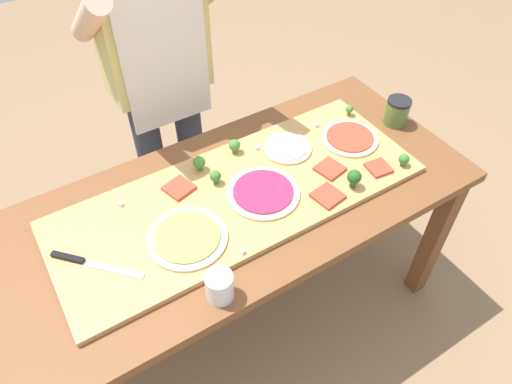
% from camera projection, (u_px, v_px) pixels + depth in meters
% --- Properties ---
extents(ground_plane, '(8.00, 8.00, 0.00)m').
position_uv_depth(ground_plane, '(235.00, 315.00, 2.24)').
color(ground_plane, '#896B4C').
extents(prep_table, '(1.78, 0.77, 0.79)m').
position_uv_depth(prep_table, '(229.00, 221.00, 1.74)').
color(prep_table, brown).
rests_on(prep_table, ground).
extents(cutting_board, '(1.32, 0.51, 0.02)m').
position_uv_depth(cutting_board, '(239.00, 196.00, 1.67)').
color(cutting_board, tan).
rests_on(cutting_board, prep_table).
extents(chefs_knife, '(0.22, 0.24, 0.02)m').
position_uv_depth(chefs_knife, '(84.00, 262.00, 1.46)').
color(chefs_knife, '#B7BABF').
rests_on(chefs_knife, cutting_board).
extents(pizza_whole_white_garlic, '(0.19, 0.19, 0.02)m').
position_uv_depth(pizza_whole_white_garlic, '(287.00, 148.00, 1.82)').
color(pizza_whole_white_garlic, beige).
rests_on(pizza_whole_white_garlic, cutting_board).
extents(pizza_whole_pesto_green, '(0.26, 0.26, 0.02)m').
position_uv_depth(pizza_whole_pesto_green, '(187.00, 238.00, 1.52)').
color(pizza_whole_pesto_green, beige).
rests_on(pizza_whole_pesto_green, cutting_board).
extents(pizza_whole_beet_magenta, '(0.26, 0.26, 0.02)m').
position_uv_depth(pizza_whole_beet_magenta, '(263.00, 192.00, 1.66)').
color(pizza_whole_beet_magenta, beige).
rests_on(pizza_whole_beet_magenta, cutting_board).
extents(pizza_whole_tomato_red, '(0.22, 0.22, 0.02)m').
position_uv_depth(pizza_whole_tomato_red, '(350.00, 138.00, 1.86)').
color(pizza_whole_tomato_red, beige).
rests_on(pizza_whole_tomato_red, cutting_board).
extents(pizza_slice_near_left, '(0.09, 0.09, 0.01)m').
position_uv_depth(pizza_slice_near_left, '(379.00, 168.00, 1.75)').
color(pizza_slice_near_left, '#BC3D28').
rests_on(pizza_slice_near_left, cutting_board).
extents(pizza_slice_far_left, '(0.11, 0.11, 0.01)m').
position_uv_depth(pizza_slice_far_left, '(330.00, 169.00, 1.74)').
color(pizza_slice_far_left, '#BC3D28').
rests_on(pizza_slice_far_left, cutting_board).
extents(pizza_slice_near_right, '(0.11, 0.11, 0.01)m').
position_uv_depth(pizza_slice_near_right, '(179.00, 188.00, 1.68)').
color(pizza_slice_near_right, '#BC3D28').
rests_on(pizza_slice_near_right, cutting_board).
extents(pizza_slice_center, '(0.11, 0.11, 0.01)m').
position_uv_depth(pizza_slice_center, '(328.00, 196.00, 1.65)').
color(pizza_slice_center, '#BC3D28').
rests_on(pizza_slice_center, cutting_board).
extents(broccoli_floret_center_right, '(0.03, 0.03, 0.05)m').
position_uv_depth(broccoli_floret_center_right, '(349.00, 109.00, 1.95)').
color(broccoli_floret_center_right, '#487A23').
rests_on(broccoli_floret_center_right, cutting_board).
extents(broccoli_floret_front_right, '(0.04, 0.04, 0.06)m').
position_uv_depth(broccoli_floret_front_right, '(235.00, 145.00, 1.79)').
color(broccoli_floret_front_right, '#487A23').
rests_on(broccoli_floret_front_right, cutting_board).
extents(broccoli_floret_front_left, '(0.05, 0.05, 0.06)m').
position_uv_depth(broccoli_floret_front_left, '(199.00, 163.00, 1.72)').
color(broccoli_floret_front_left, '#487A23').
rests_on(broccoli_floret_front_left, cutting_board).
extents(broccoli_floret_front_mid, '(0.04, 0.04, 0.05)m').
position_uv_depth(broccoli_floret_front_mid, '(404.00, 159.00, 1.74)').
color(broccoli_floret_front_mid, '#3F7220').
rests_on(broccoli_floret_front_mid, cutting_board).
extents(broccoli_floret_back_left, '(0.05, 0.05, 0.07)m').
position_uv_depth(broccoli_floret_back_left, '(354.00, 177.00, 1.66)').
color(broccoli_floret_back_left, '#2C5915').
rests_on(broccoli_floret_back_left, cutting_board).
extents(broccoli_floret_back_mid, '(0.04, 0.04, 0.06)m').
position_uv_depth(broccoli_floret_back_mid, '(214.00, 177.00, 1.68)').
color(broccoli_floret_back_mid, '#3F7220').
rests_on(broccoli_floret_back_mid, cutting_board).
extents(cheese_crumble_a, '(0.02, 0.02, 0.01)m').
position_uv_depth(cheese_crumble_a, '(121.00, 204.00, 1.62)').
color(cheese_crumble_a, silver).
rests_on(cheese_crumble_a, cutting_board).
extents(cheese_crumble_b, '(0.02, 0.02, 0.01)m').
position_uv_depth(cheese_crumble_b, '(243.00, 251.00, 1.48)').
color(cheese_crumble_b, white).
rests_on(cheese_crumble_b, cutting_board).
extents(cheese_crumble_c, '(0.02, 0.02, 0.01)m').
position_uv_depth(cheese_crumble_c, '(316.00, 125.00, 1.92)').
color(cheese_crumble_c, silver).
rests_on(cheese_crumble_c, cutting_board).
extents(cheese_crumble_d, '(0.02, 0.02, 0.01)m').
position_uv_depth(cheese_crumble_d, '(257.00, 148.00, 1.82)').
color(cheese_crumble_d, white).
rests_on(cheese_crumble_d, cutting_board).
extents(flour_cup, '(0.08, 0.08, 0.10)m').
position_uv_depth(flour_cup, '(220.00, 287.00, 1.38)').
color(flour_cup, white).
rests_on(flour_cup, prep_table).
extents(sauce_jar, '(0.10, 0.10, 0.11)m').
position_uv_depth(sauce_jar, '(397.00, 112.00, 1.93)').
color(sauce_jar, '#517033').
rests_on(sauce_jar, prep_table).
extents(cook_center, '(0.54, 0.39, 1.67)m').
position_uv_depth(cook_center, '(158.00, 66.00, 1.89)').
color(cook_center, '#333847').
rests_on(cook_center, ground).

